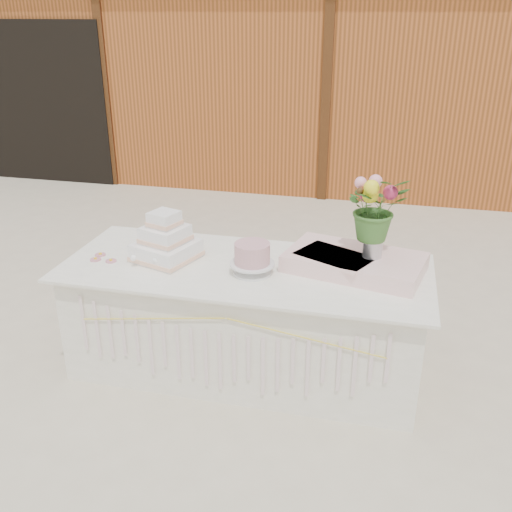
% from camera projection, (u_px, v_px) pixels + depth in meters
% --- Properties ---
extents(ground, '(80.00, 80.00, 0.00)m').
position_uv_depth(ground, '(246.00, 366.00, 4.02)').
color(ground, beige).
rests_on(ground, ground).
extents(barn, '(12.60, 4.60, 3.30)m').
position_uv_depth(barn, '(343.00, 55.00, 8.71)').
color(barn, '#AF5624').
rests_on(barn, ground).
extents(cake_table, '(2.40, 1.00, 0.77)m').
position_uv_depth(cake_table, '(245.00, 318.00, 3.86)').
color(cake_table, white).
rests_on(cake_table, ground).
extents(wedding_cake, '(0.47, 0.47, 0.33)m').
position_uv_depth(wedding_cake, '(166.00, 243.00, 3.78)').
color(wedding_cake, white).
rests_on(wedding_cake, cake_table).
extents(pink_cake_stand, '(0.29, 0.29, 0.21)m').
position_uv_depth(pink_cake_stand, '(252.00, 257.00, 3.57)').
color(pink_cake_stand, white).
rests_on(pink_cake_stand, cake_table).
extents(satin_runner, '(0.94, 0.67, 0.11)m').
position_uv_depth(satin_runner, '(355.00, 262.00, 3.65)').
color(satin_runner, '#FFD4CD').
rests_on(satin_runner, cake_table).
extents(flower_vase, '(0.12, 0.12, 0.17)m').
position_uv_depth(flower_vase, '(373.00, 244.00, 3.57)').
color(flower_vase, '#BCBCC1').
rests_on(flower_vase, satin_runner).
extents(bouquet, '(0.46, 0.43, 0.42)m').
position_uv_depth(bouquet, '(377.00, 200.00, 3.45)').
color(bouquet, '#3C6D2B').
rests_on(bouquet, flower_vase).
extents(loose_flowers, '(0.17, 0.36, 0.02)m').
position_uv_depth(loose_flowers, '(113.00, 249.00, 3.96)').
color(loose_flowers, '#CB7C8D').
rests_on(loose_flowers, cake_table).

